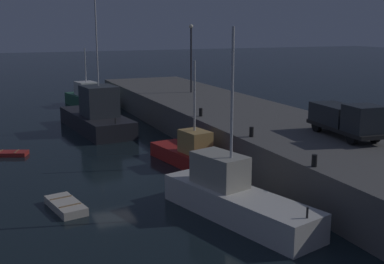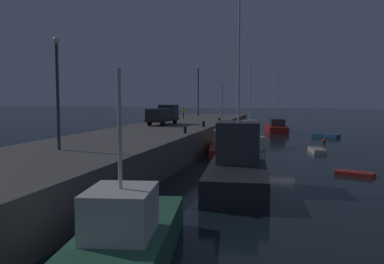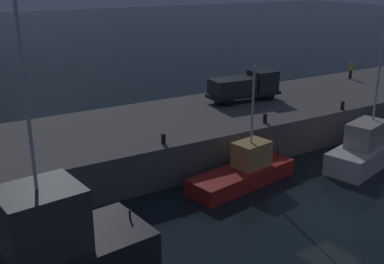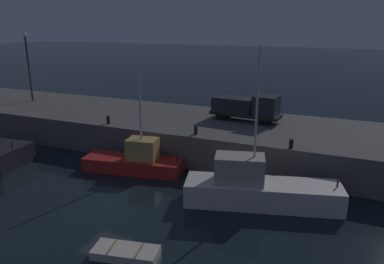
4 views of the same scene
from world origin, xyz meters
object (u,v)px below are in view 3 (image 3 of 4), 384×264
at_px(fishing_boat_white, 371,147).
at_px(bollard_east, 163,139).
at_px(fishing_trawler_green, 24,260).
at_px(fishing_trawler_red, 244,171).
at_px(bollard_west, 265,118).
at_px(dockworker, 351,69).
at_px(bollard_central, 343,106).
at_px(utility_truck, 245,86).

distance_m(fishing_boat_white, bollard_east, 14.68).
bearing_deg(fishing_trawler_green, fishing_boat_white, 4.60).
bearing_deg(fishing_trawler_red, bollard_west, 35.43).
distance_m(fishing_trawler_green, bollard_east, 11.70).
xyz_separation_m(fishing_trawler_green, dockworker, (34.28, 13.07, 2.22)).
height_order(fishing_trawler_red, bollard_central, fishing_trawler_red).
xyz_separation_m(fishing_boat_white, bollard_east, (-13.90, 4.33, 1.87)).
relative_size(fishing_boat_white, bollard_east, 15.02).
relative_size(fishing_trawler_red, bollard_east, 11.89).
distance_m(fishing_trawler_red, bollard_east, 5.39).
relative_size(fishing_trawler_green, dockworker, 7.16).
bearing_deg(bollard_west, bollard_east, -179.81).
bearing_deg(bollard_central, utility_truck, 128.47).
bearing_deg(dockworker, utility_truck, -174.65).
distance_m(utility_truck, dockworker, 14.14).
bearing_deg(fishing_trawler_red, dockworker, 25.07).
bearing_deg(fishing_boat_white, fishing_trawler_red, 170.26).
bearing_deg(dockworker, bollard_central, -142.06).
bearing_deg(fishing_boat_white, dockworker, 46.48).
bearing_deg(fishing_trawler_green, utility_truck, 30.19).
height_order(bollard_west, bollard_east, same).
height_order(fishing_trawler_green, utility_truck, fishing_trawler_green).
height_order(fishing_trawler_green, bollard_east, fishing_trawler_green).
height_order(fishing_boat_white, bollard_east, fishing_boat_white).
relative_size(fishing_trawler_green, bollard_central, 19.85).
height_order(fishing_boat_white, fishing_trawler_green, fishing_trawler_green).
xyz_separation_m(fishing_trawler_red, bollard_east, (-4.19, 2.66, 2.09)).
bearing_deg(fishing_trawler_red, fishing_boat_white, -9.74).
relative_size(utility_truck, dockworker, 3.54).
height_order(fishing_trawler_red, fishing_boat_white, fishing_boat_white).
height_order(fishing_trawler_green, dockworker, fishing_trawler_green).
xyz_separation_m(utility_truck, bollard_west, (-2.46, -5.50, -0.90)).
relative_size(bollard_west, bollard_central, 1.03).
relative_size(fishing_trawler_red, bollard_west, 11.88).
relative_size(fishing_trawler_green, bollard_west, 19.26).
relative_size(fishing_trawler_red, utility_truck, 1.25).
height_order(utility_truck, bollard_central, utility_truck).
bearing_deg(bollard_central, bollard_east, 178.35).
relative_size(fishing_trawler_green, utility_truck, 2.02).
height_order(fishing_trawler_green, bollard_central, fishing_trawler_green).
relative_size(fishing_trawler_red, fishing_boat_white, 0.79).
relative_size(dockworker, bollard_central, 2.77).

